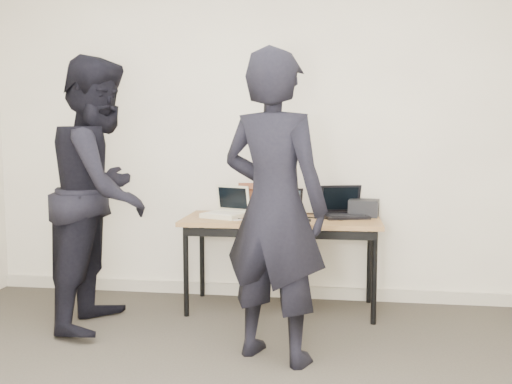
% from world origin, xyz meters
% --- Properties ---
extents(room, '(4.60, 4.60, 2.80)m').
position_xyz_m(room, '(0.00, 0.00, 1.35)').
color(room, '#3A342C').
rests_on(room, ground).
extents(desk, '(1.51, 0.66, 0.72)m').
position_xyz_m(desk, '(0.25, 1.90, 0.66)').
color(desk, brown).
rests_on(desk, ground).
extents(laptop_beige, '(0.38, 0.37, 0.24)m').
position_xyz_m(laptop_beige, '(-0.18, 1.91, 0.77)').
color(laptop_beige, beige).
rests_on(laptop_beige, desk).
extents(laptop_center, '(0.37, 0.36, 0.23)m').
position_xyz_m(laptop_center, '(0.30, 1.85, 0.77)').
color(laptop_center, black).
rests_on(laptop_center, desk).
extents(laptop_right, '(0.40, 0.39, 0.24)m').
position_xyz_m(laptop_right, '(0.73, 2.04, 0.77)').
color(laptop_right, black).
rests_on(laptop_right, desk).
extents(leather_satchel, '(0.36, 0.18, 0.25)m').
position_xyz_m(leather_satchel, '(0.07, 2.13, 0.85)').
color(leather_satchel, '#592C17').
rests_on(leather_satchel, desk).
extents(tissue, '(0.14, 0.11, 0.08)m').
position_xyz_m(tissue, '(0.10, 2.14, 1.00)').
color(tissue, white).
rests_on(tissue, leather_satchel).
extents(equipment_box, '(0.25, 0.22, 0.13)m').
position_xyz_m(equipment_box, '(0.88, 2.10, 0.79)').
color(equipment_box, black).
rests_on(equipment_box, desk).
extents(power_brick, '(0.08, 0.06, 0.03)m').
position_xyz_m(power_brick, '(0.03, 1.74, 0.74)').
color(power_brick, black).
rests_on(power_brick, desk).
extents(cables, '(1.15, 0.44, 0.01)m').
position_xyz_m(cables, '(0.30, 1.91, 0.72)').
color(cables, black).
rests_on(cables, desk).
extents(person_typist, '(0.80, 0.67, 1.86)m').
position_xyz_m(person_typist, '(0.30, 0.94, 0.93)').
color(person_typist, black).
rests_on(person_typist, ground).
extents(person_observer, '(0.75, 0.95, 1.90)m').
position_xyz_m(person_observer, '(-0.98, 1.41, 0.95)').
color(person_observer, black).
rests_on(person_observer, ground).
extents(baseboard, '(4.50, 0.03, 0.10)m').
position_xyz_m(baseboard, '(0.00, 2.23, 0.05)').
color(baseboard, '#B5AC96').
rests_on(baseboard, ground).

